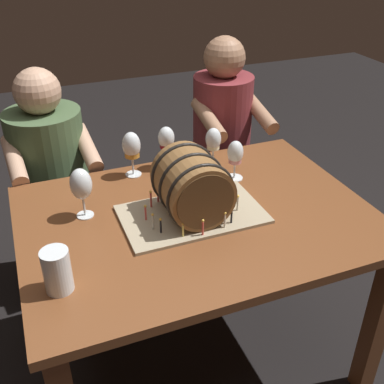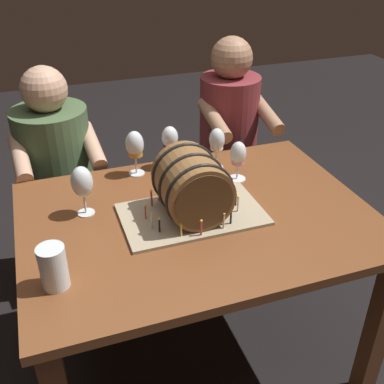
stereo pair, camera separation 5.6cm
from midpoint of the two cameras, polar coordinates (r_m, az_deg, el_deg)
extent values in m
plane|color=black|center=(2.22, 1.31, -18.98)|extent=(8.00, 8.00, 0.00)
cube|color=brown|center=(1.72, 1.60, -3.25)|extent=(1.27, 0.92, 0.03)
cube|color=brown|center=(1.96, 22.42, -15.15)|extent=(0.07, 0.07, 0.71)
cube|color=brown|center=(2.19, -16.83, -8.41)|extent=(0.07, 0.07, 0.71)
cube|color=brown|center=(2.44, 10.84, -2.92)|extent=(0.07, 0.07, 0.71)
cube|color=tan|center=(1.70, 0.95, -2.72)|extent=(0.51, 0.31, 0.01)
cylinder|color=brown|center=(1.64, 0.98, 0.84)|extent=(0.23, 0.25, 0.23)
cylinder|color=#4F371E|center=(1.54, 2.59, -1.38)|extent=(0.20, 0.00, 0.20)
cylinder|color=#4F371E|center=(1.74, -0.44, 2.80)|extent=(0.20, 0.00, 0.20)
torus|color=black|center=(1.57, 2.04, -0.61)|extent=(0.25, 0.01, 0.25)
torus|color=black|center=(1.64, 0.98, 0.84)|extent=(0.25, 0.01, 0.25)
torus|color=black|center=(1.71, 0.02, 2.17)|extent=(0.25, 0.01, 0.25)
cylinder|color=black|center=(1.74, 6.27, -1.01)|extent=(0.01, 0.01, 0.04)
sphere|color=#F9C64C|center=(1.73, 6.32, -0.22)|extent=(0.01, 0.01, 0.01)
cylinder|color=#EAD666|center=(1.79, 4.81, 0.08)|extent=(0.01, 0.01, 0.05)
sphere|color=#F9C64C|center=(1.77, 4.85, 0.96)|extent=(0.01, 0.01, 0.01)
cylinder|color=#D64C47|center=(1.81, 2.71, 0.46)|extent=(0.01, 0.01, 0.04)
sphere|color=#F9C64C|center=(1.79, 2.74, 1.23)|extent=(0.01, 0.01, 0.01)
cylinder|color=silver|center=(1.81, 0.84, 0.69)|extent=(0.01, 0.01, 0.06)
sphere|color=#F9C64C|center=(1.79, 0.84, 1.65)|extent=(0.01, 0.01, 0.01)
cylinder|color=black|center=(1.79, -0.88, 0.43)|extent=(0.01, 0.01, 0.06)
sphere|color=#F9C64C|center=(1.78, -0.88, 1.37)|extent=(0.01, 0.01, 0.01)
cylinder|color=#D64C47|center=(1.76, -3.13, -0.43)|extent=(0.01, 0.01, 0.05)
sphere|color=#F9C64C|center=(1.74, -3.15, 0.42)|extent=(0.01, 0.01, 0.01)
cylinder|color=#D64C47|center=(1.73, -4.01, -0.88)|extent=(0.01, 0.01, 0.06)
sphere|color=#F9C64C|center=(1.71, -4.06, 0.12)|extent=(0.01, 0.01, 0.01)
cylinder|color=#D64C47|center=(1.66, -4.73, -2.52)|extent=(0.01, 0.01, 0.05)
sphere|color=#F9C64C|center=(1.64, -4.77, -1.60)|extent=(0.01, 0.01, 0.01)
cylinder|color=silver|center=(1.61, -3.90, -3.62)|extent=(0.01, 0.01, 0.05)
sphere|color=#F9C64C|center=(1.59, -3.94, -2.66)|extent=(0.01, 0.01, 0.01)
cylinder|color=black|center=(1.59, -2.97, -4.16)|extent=(0.01, 0.01, 0.05)
sphere|color=#F9C64C|center=(1.58, -3.00, -3.26)|extent=(0.01, 0.01, 0.01)
cylinder|color=#EAD666|center=(1.57, -0.28, -4.71)|extent=(0.01, 0.01, 0.05)
sphere|color=#F9C64C|center=(1.55, -0.28, -3.85)|extent=(0.01, 0.01, 0.01)
cylinder|color=#D64C47|center=(1.58, 2.15, -4.49)|extent=(0.01, 0.01, 0.05)
sphere|color=#F9C64C|center=(1.56, 2.18, -3.54)|extent=(0.01, 0.01, 0.01)
cylinder|color=silver|center=(1.61, 4.87, -3.63)|extent=(0.01, 0.01, 0.05)
sphere|color=#F9C64C|center=(1.60, 4.92, -2.68)|extent=(0.01, 0.01, 0.01)
cylinder|color=black|center=(1.64, 5.73, -3.13)|extent=(0.01, 0.01, 0.05)
sphere|color=#F9C64C|center=(1.62, 5.79, -2.23)|extent=(0.01, 0.01, 0.01)
cylinder|color=silver|center=(1.71, 6.55, -1.58)|extent=(0.01, 0.01, 0.05)
sphere|color=#F9C64C|center=(1.69, 6.61, -0.64)|extent=(0.01, 0.01, 0.01)
cylinder|color=white|center=(1.95, 6.30, 1.62)|extent=(0.07, 0.07, 0.00)
cylinder|color=white|center=(1.93, 6.36, 2.53)|extent=(0.01, 0.01, 0.07)
ellipsoid|color=white|center=(1.89, 6.50, 4.71)|extent=(0.07, 0.07, 0.10)
cylinder|color=pink|center=(1.91, 6.45, 3.90)|extent=(0.05, 0.05, 0.03)
cylinder|color=white|center=(1.99, -5.94, 2.29)|extent=(0.07, 0.07, 0.00)
cylinder|color=white|center=(1.97, -6.00, 3.32)|extent=(0.01, 0.01, 0.08)
ellipsoid|color=white|center=(1.93, -6.15, 5.81)|extent=(0.07, 0.07, 0.11)
cylinder|color=#C6842D|center=(1.94, -6.10, 4.94)|extent=(0.06, 0.06, 0.04)
cylinder|color=white|center=(1.76, -11.85, -2.50)|extent=(0.06, 0.06, 0.00)
cylinder|color=white|center=(1.74, -11.98, -1.48)|extent=(0.01, 0.01, 0.07)
ellipsoid|color=white|center=(1.69, -12.32, 1.21)|extent=(0.08, 0.08, 0.12)
cylinder|color=white|center=(2.04, -1.82, 3.19)|extent=(0.07, 0.07, 0.00)
cylinder|color=white|center=(2.02, -1.84, 4.31)|extent=(0.01, 0.01, 0.09)
ellipsoid|color=white|center=(1.98, -1.89, 6.66)|extent=(0.07, 0.07, 0.10)
cylinder|color=maroon|center=(1.99, -1.87, 5.90)|extent=(0.06, 0.06, 0.03)
cylinder|color=white|center=(2.03, 3.74, 3.02)|extent=(0.06, 0.06, 0.00)
cylinder|color=white|center=(2.01, 3.78, 4.10)|extent=(0.01, 0.01, 0.08)
ellipsoid|color=white|center=(1.97, 3.87, 6.41)|extent=(0.07, 0.07, 0.10)
cylinder|color=beige|center=(1.98, 3.85, 5.78)|extent=(0.05, 0.05, 0.04)
cylinder|color=white|center=(1.42, -15.42, -8.82)|extent=(0.08, 0.08, 0.14)
cylinder|color=#C6842D|center=(1.43, -15.36, -9.21)|extent=(0.08, 0.08, 0.11)
cylinder|color=white|center=(1.39, -15.71, -7.23)|extent=(0.08, 0.08, 0.01)
cube|color=#2A3A24|center=(2.55, -14.15, -5.38)|extent=(0.34, 0.32, 0.45)
cylinder|color=#47603D|center=(2.31, -15.61, 4.02)|extent=(0.37, 0.37, 0.48)
sphere|color=tan|center=(2.18, -16.86, 11.86)|extent=(0.21, 0.21, 0.21)
cylinder|color=tan|center=(2.17, -11.34, 5.57)|extent=(0.09, 0.31, 0.14)
cylinder|color=tan|center=(2.14, -19.47, 3.97)|extent=(0.09, 0.31, 0.14)
cube|color=#4C1B1E|center=(2.72, 4.65, -1.84)|extent=(0.34, 0.32, 0.45)
cylinder|color=maroon|center=(2.49, 5.14, 7.81)|extent=(0.30, 0.30, 0.54)
sphere|color=#A87A5B|center=(2.37, 5.56, 15.93)|extent=(0.21, 0.21, 0.21)
cylinder|color=#A87A5B|center=(2.39, 9.63, 9.47)|extent=(0.07, 0.31, 0.14)
cylinder|color=#A87A5B|center=(2.28, 3.47, 8.75)|extent=(0.07, 0.31, 0.14)
camera|label=1|loc=(0.03, -89.02, 0.59)|focal=43.84mm
camera|label=2|loc=(0.03, 90.98, -0.59)|focal=43.84mm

